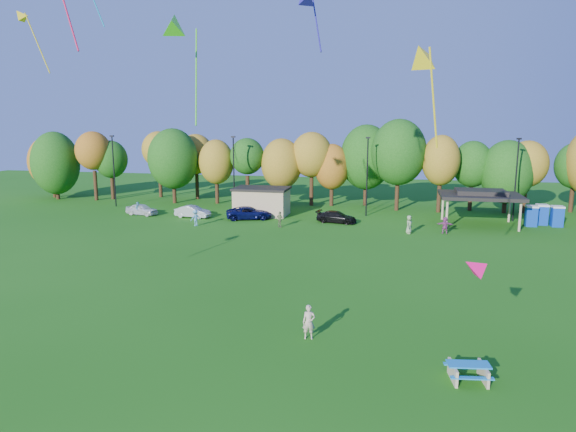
% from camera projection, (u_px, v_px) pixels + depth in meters
% --- Properties ---
extents(ground, '(160.00, 160.00, 0.00)m').
position_uv_depth(ground, '(261.00, 383.00, 21.64)').
color(ground, '#19600F').
rests_on(ground, ground).
extents(tree_line, '(93.57, 10.55, 11.15)m').
position_uv_depth(tree_line, '(346.00, 161.00, 64.54)').
color(tree_line, black).
rests_on(tree_line, ground).
extents(lamp_posts, '(64.50, 0.25, 9.09)m').
position_uv_depth(lamp_posts, '(367.00, 174.00, 58.81)').
color(lamp_posts, black).
rests_on(lamp_posts, ground).
extents(utility_building, '(6.30, 4.30, 3.25)m').
position_uv_depth(utility_building, '(262.00, 201.00, 59.92)').
color(utility_building, tan).
rests_on(utility_building, ground).
extents(pavilion, '(8.20, 6.20, 3.77)m').
position_uv_depth(pavilion, '(480.00, 195.00, 53.79)').
color(pavilion, tan).
rests_on(pavilion, ground).
extents(porta_potties, '(3.75, 2.19, 2.18)m').
position_uv_depth(porta_potties, '(543.00, 215.00, 53.83)').
color(porta_potties, '#0C38A2').
rests_on(porta_potties, ground).
extents(picnic_table, '(1.96, 1.70, 0.77)m').
position_uv_depth(picnic_table, '(468.00, 371.00, 21.77)').
color(picnic_table, tan).
rests_on(picnic_table, ground).
extents(kite_flyer, '(0.71, 0.53, 1.77)m').
position_uv_depth(kite_flyer, '(309.00, 322.00, 25.89)').
color(kite_flyer, '#BDA58E').
rests_on(kite_flyer, ground).
extents(car_a, '(4.12, 2.30, 1.32)m').
position_uv_depth(car_a, '(142.00, 209.00, 60.09)').
color(car_a, silver).
rests_on(car_a, ground).
extents(car_b, '(4.26, 1.98, 1.35)m').
position_uv_depth(car_b, '(193.00, 212.00, 58.50)').
color(car_b, '#ABACB1').
rests_on(car_b, ground).
extents(car_c, '(5.61, 3.87, 1.42)m').
position_uv_depth(car_c, '(249.00, 213.00, 57.51)').
color(car_c, '#0B0E42').
rests_on(car_c, ground).
extents(car_d, '(4.62, 2.55, 1.27)m').
position_uv_depth(car_d, '(337.00, 217.00, 55.50)').
color(car_d, black).
rests_on(car_d, ground).
extents(far_person_0, '(1.20, 1.25, 1.71)m').
position_uv_depth(far_person_0, '(195.00, 218.00, 53.80)').
color(far_person_0, '#518FB3').
rests_on(far_person_0, ground).
extents(far_person_1, '(1.55, 0.51, 1.66)m').
position_uv_depth(far_person_1, '(445.00, 225.00, 50.18)').
color(far_person_1, '#973F80').
rests_on(far_person_1, ground).
extents(far_person_3, '(0.98, 0.93, 1.59)m').
position_uv_depth(far_person_3, '(138.00, 209.00, 59.67)').
color(far_person_3, '#5197B2').
rests_on(far_person_3, ground).
extents(far_person_4, '(0.82, 1.02, 1.81)m').
position_uv_depth(far_person_4, '(409.00, 225.00, 50.09)').
color(far_person_4, gray).
rests_on(far_person_4, ground).
extents(far_person_5, '(1.04, 0.84, 1.65)m').
position_uv_depth(far_person_5, '(280.00, 219.00, 53.11)').
color(far_person_5, '#69794A').
rests_on(far_person_5, ground).
extents(kite_0, '(1.36, 1.15, 1.20)m').
position_uv_depth(kite_0, '(473.00, 267.00, 20.99)').
color(kite_0, '#DD0C60').
extents(kite_4, '(3.11, 1.12, 5.28)m').
position_uv_depth(kite_4, '(21.00, 17.00, 41.43)').
color(kite_4, gold).
extents(kite_13, '(2.22, 4.53, 7.56)m').
position_uv_depth(kite_13, '(174.00, 24.00, 32.50)').
color(kite_13, '#42DB1D').
extents(kite_14, '(2.11, 3.41, 5.60)m').
position_uv_depth(kite_14, '(422.00, 56.00, 25.76)').
color(kite_14, yellow).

